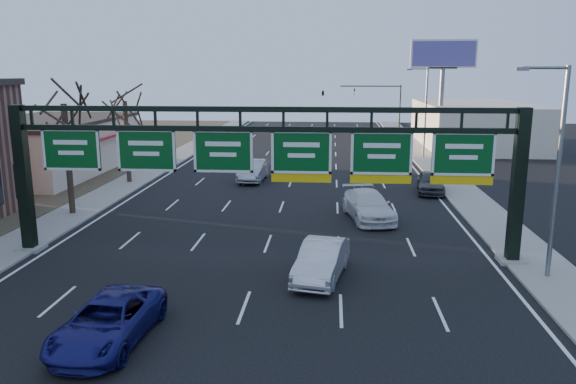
# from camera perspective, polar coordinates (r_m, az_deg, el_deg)

# --- Properties ---
(ground) EXTENTS (160.00, 160.00, 0.00)m
(ground) POSITION_cam_1_polar(r_m,az_deg,el_deg) (20.03, -5.39, -13.87)
(ground) COLOR black
(ground) RESTS_ON ground
(sidewalk_left) EXTENTS (3.00, 120.00, 0.12)m
(sidewalk_left) POSITION_cam_1_polar(r_m,az_deg,el_deg) (41.88, -18.13, -0.38)
(sidewalk_left) COLOR gray
(sidewalk_left) RESTS_ON ground
(sidewalk_right) EXTENTS (3.00, 120.00, 0.12)m
(sidewalk_right) POSITION_cam_1_polar(r_m,az_deg,el_deg) (39.87, 18.26, -1.01)
(sidewalk_right) COLOR gray
(sidewalk_right) RESTS_ON ground
(lane_markings) EXTENTS (21.60, 120.00, 0.01)m
(lane_markings) POSITION_cam_1_polar(r_m,az_deg,el_deg) (38.84, -0.40, -0.80)
(lane_markings) COLOR white
(lane_markings) RESTS_ON ground
(sign_gantry) EXTENTS (24.60, 1.20, 7.20)m
(sign_gantry) POSITION_cam_1_polar(r_m,az_deg,el_deg) (26.21, -2.29, 3.10)
(sign_gantry) COLOR black
(sign_gantry) RESTS_ON ground
(cream_strip) EXTENTS (10.90, 18.40, 4.70)m
(cream_strip) POSITION_cam_1_polar(r_m,az_deg,el_deg) (53.21, -23.30, 4.34)
(cream_strip) COLOR beige
(cream_strip) RESTS_ON ground
(building_right_distant) EXTENTS (12.00, 20.00, 5.00)m
(building_right_distant) POSITION_cam_1_polar(r_m,az_deg,el_deg) (70.03, 18.44, 6.51)
(building_right_distant) COLOR beige
(building_right_distant) RESTS_ON ground
(tree_mid) EXTENTS (3.60, 3.60, 9.24)m
(tree_mid) POSITION_cam_1_polar(r_m,az_deg,el_deg) (36.42, -21.97, 9.92)
(tree_mid) COLOR #31241B
(tree_mid) RESTS_ON sidewalk_left
(tree_far) EXTENTS (3.60, 3.60, 8.86)m
(tree_far) POSITION_cam_1_polar(r_m,az_deg,el_deg) (45.62, -16.35, 10.15)
(tree_far) COLOR #31241B
(tree_far) RESTS_ON sidewalk_left
(streetlight_near) EXTENTS (2.15, 0.22, 9.00)m
(streetlight_near) POSITION_cam_1_polar(r_m,az_deg,el_deg) (25.71, 25.54, 2.75)
(streetlight_near) COLOR slate
(streetlight_near) RESTS_ON sidewalk_right
(streetlight_far) EXTENTS (2.15, 0.22, 9.00)m
(streetlight_far) POSITION_cam_1_polar(r_m,az_deg,el_deg) (58.55, 13.70, 8.31)
(streetlight_far) COLOR slate
(streetlight_far) RESTS_ON sidewalk_right
(billboard_right) EXTENTS (7.00, 0.50, 12.00)m
(billboard_right) POSITION_cam_1_polar(r_m,az_deg,el_deg) (63.77, 15.47, 12.10)
(billboard_right) COLOR slate
(billboard_right) RESTS_ON ground
(traffic_signal_mast) EXTENTS (10.16, 0.54, 7.00)m
(traffic_signal_mast) POSITION_cam_1_polar(r_m,az_deg,el_deg) (72.81, 6.50, 9.62)
(traffic_signal_mast) COLOR black
(traffic_signal_mast) RESTS_ON ground
(car_blue_suv) EXTENTS (2.75, 5.41, 1.47)m
(car_blue_suv) POSITION_cam_1_polar(r_m,az_deg,el_deg) (19.82, -17.81, -12.39)
(car_blue_suv) COLOR navy
(car_blue_suv) RESTS_ON ground
(car_silver_sedan) EXTENTS (2.57, 5.07, 1.60)m
(car_silver_sedan) POSITION_cam_1_polar(r_m,az_deg,el_deg) (24.35, 3.43, -6.94)
(car_silver_sedan) COLOR silver
(car_silver_sedan) RESTS_ON ground
(car_white_wagon) EXTENTS (3.42, 6.10, 1.67)m
(car_white_wagon) POSITION_cam_1_polar(r_m,az_deg,el_deg) (34.10, 8.15, -1.36)
(car_white_wagon) COLOR white
(car_white_wagon) RESTS_ON ground
(car_grey_far) EXTENTS (2.39, 4.85, 1.59)m
(car_grey_far) POSITION_cam_1_polar(r_m,az_deg,el_deg) (42.31, 14.30, 0.99)
(car_grey_far) COLOR #3D4042
(car_grey_far) RESTS_ON ground
(car_silver_distant) EXTENTS (2.10, 5.20, 1.68)m
(car_silver_distant) POSITION_cam_1_polar(r_m,az_deg,el_deg) (45.54, -3.55, 2.19)
(car_silver_distant) COLOR #A1A1A5
(car_silver_distant) RESTS_ON ground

